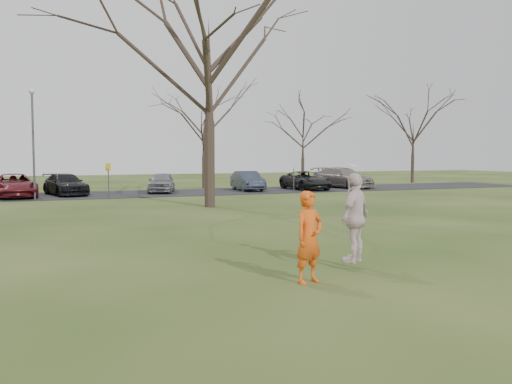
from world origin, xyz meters
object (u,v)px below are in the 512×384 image
car_3 (65,184)px  car_4 (162,182)px  car_6 (306,180)px  car_7 (343,178)px  lamp_post (33,129)px  car_2 (14,186)px  big_tree (209,62)px  catching_play (355,218)px  player_defender (309,237)px  car_5 (248,181)px

car_3 → car_4: car_4 is taller
car_6 → car_7: bearing=11.1°
car_3 → lamp_post: (-1.76, -2.80, 3.26)m
car_2 → big_tree: big_tree is taller
lamp_post → car_7: bearing=7.4°
car_7 → catching_play: size_ratio=2.38×
car_3 → car_6: 16.42m
car_6 → car_2: bearing=177.6°
player_defender → catching_play: 1.76m
car_3 → catching_play: size_ratio=2.05×
car_3 → catching_play: bearing=-93.0°
car_4 → lamp_post: lamp_post is taller
car_3 → car_7: (20.04, 0.02, 0.11)m
car_3 → car_5: 12.14m
car_2 → car_3: bearing=8.8°
player_defender → car_7: 30.87m
car_4 → lamp_post: size_ratio=0.63×
big_tree → car_3: bearing=121.2°
lamp_post → big_tree: (8.00, -7.50, 3.03)m
car_5 → catching_play: (-7.11, -25.06, 0.44)m
car_7 → catching_play: 29.39m
car_2 → big_tree: size_ratio=0.36×
car_6 → car_7: car_7 is taller
lamp_post → car_5: bearing=10.7°
car_3 → car_5: (12.14, -0.18, 0.02)m
car_5 → car_4: bearing=-179.4°
catching_play → big_tree: bearing=85.4°
car_4 → car_5: car_5 is taller
big_tree → car_7: bearing=36.8°
car_2 → lamp_post: 3.97m
player_defender → car_5: bearing=53.5°
car_3 → lamp_post: bearing=-136.5°
car_2 → lamp_post: (1.14, -2.02, 3.23)m
player_defender → big_tree: (2.76, 15.72, 6.08)m
car_3 → big_tree: bearing=-73.1°
car_3 → car_7: 20.05m
car_6 → catching_play: 26.92m
car_7 → big_tree: bearing=-159.1°
car_5 → car_7: 7.91m
player_defender → car_4: player_defender is taller
car_5 → car_7: bearing=4.7°
car_6 → lamp_post: 18.56m
car_2 → lamp_post: lamp_post is taller
car_2 → car_6: bearing=-6.4°
catching_play → car_3: bearing=101.3°
player_defender → car_5: size_ratio=0.45×
car_7 → big_tree: big_tree is taller
car_4 → car_2: bearing=-157.4°
lamp_post → catching_play: bearing=-73.2°
big_tree → lamp_post: bearing=136.8°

